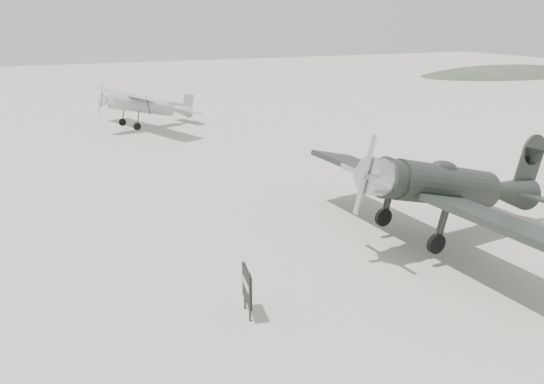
{
  "coord_description": "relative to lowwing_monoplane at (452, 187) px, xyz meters",
  "views": [
    {
      "loc": [
        -8.01,
        -13.23,
        7.33
      ],
      "look_at": [
        -0.87,
        2.83,
        1.5
      ],
      "focal_mm": 35.0,
      "sensor_mm": 36.0,
      "label": 1
    }
  ],
  "objects": [
    {
      "name": "highwing_monoplane",
      "position": [
        -5.53,
        23.57,
        -0.16
      ],
      "size": [
        7.21,
        9.97,
        2.85
      ],
      "rotation": [
        0.0,
        0.23,
        0.34
      ],
      "color": "#A2A5A7",
      "rests_on": "ground"
    },
    {
      "name": "sign_board",
      "position": [
        -8.01,
        -1.7,
        -1.13
      ],
      "size": [
        0.21,
        0.93,
        1.35
      ],
      "rotation": [
        0.0,
        0.0,
        -0.16
      ],
      "color": "#333333",
      "rests_on": "ground"
    },
    {
      "name": "hill_northeast",
      "position": [
        45.7,
        40.3,
        -1.94
      ],
      "size": [
        32.0,
        16.0,
        5.2
      ],
      "primitive_type": "ellipsoid",
      "color": "#343D2C",
      "rests_on": "ground"
    },
    {
      "name": "lowwing_monoplane",
      "position": [
        0.0,
        0.0,
        0.0
      ],
      "size": [
        8.15,
        11.36,
        3.67
      ],
      "rotation": [
        0.0,
        0.24,
        0.06
      ],
      "color": "black",
      "rests_on": "ground"
    },
    {
      "name": "ground",
      "position": [
        -4.3,
        0.3,
        -1.94
      ],
      "size": [
        160.0,
        160.0,
        0.0
      ],
      "primitive_type": "plane",
      "color": "gray",
      "rests_on": "ground"
    }
  ]
}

